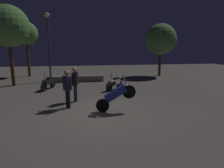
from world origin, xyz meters
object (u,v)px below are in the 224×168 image
person_bystander_far (75,81)px  streetlamp_near (48,39)px  motorcycle_blue_foreground (116,95)px  person_rider_beside (67,86)px  motorcycle_white_parked_left (114,83)px  motorcycle_black_parked_right (48,83)px

person_bystander_far → streetlamp_near: streetlamp_near is taller
streetlamp_near → motorcycle_blue_foreground: bearing=-64.4°
person_rider_beside → motorcycle_white_parked_left: bearing=14.1°
streetlamp_near → motorcycle_black_parked_right: bearing=-84.2°
motorcycle_blue_foreground → motorcycle_black_parked_right: bearing=133.0°
motorcycle_white_parked_left → person_bystander_far: (-2.35, -2.28, 0.60)m
motorcycle_white_parked_left → streetlamp_near: (-4.46, 3.90, 2.84)m
motorcycle_black_parked_right → streetlamp_near: streetlamp_near is taller
motorcycle_black_parked_right → person_rider_beside: bearing=40.0°
person_bystander_far → motorcycle_black_parked_right: bearing=134.5°
motorcycle_white_parked_left → motorcycle_black_parked_right: same height
person_bystander_far → streetlamp_near: 6.90m
motorcycle_blue_foreground → person_bystander_far: (-1.71, 1.80, 0.29)m
person_bystander_far → streetlamp_near: size_ratio=0.33×
motorcycle_blue_foreground → person_rider_beside: bearing=165.0°
motorcycle_blue_foreground → streetlamp_near: size_ratio=0.32×
motorcycle_black_parked_right → streetlamp_near: (-0.32, 3.12, 2.84)m
motorcycle_blue_foreground → motorcycle_white_parked_left: bearing=88.3°
motorcycle_white_parked_left → person_bystander_far: size_ratio=0.72×
motorcycle_blue_foreground → motorcycle_white_parked_left: (0.64, 4.08, -0.31)m
motorcycle_white_parked_left → streetlamp_near: streetlamp_near is taller
motorcycle_blue_foreground → streetlamp_near: (-3.82, 7.97, 2.54)m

